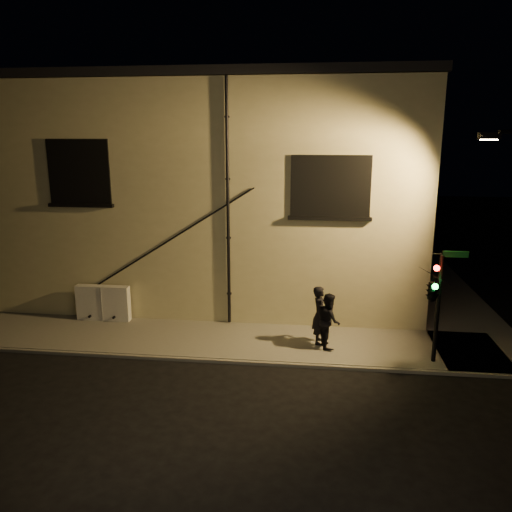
# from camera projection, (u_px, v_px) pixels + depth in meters

# --- Properties ---
(ground) EXTENTS (90.00, 90.00, 0.00)m
(ground) POSITION_uv_depth(u_px,v_px,m) (273.00, 365.00, 14.75)
(ground) COLOR black
(sidewalk) EXTENTS (21.00, 16.00, 0.12)m
(sidewalk) POSITION_uv_depth(u_px,v_px,m) (315.00, 314.00, 18.83)
(sidewalk) COLOR slate
(sidewalk) RESTS_ON ground
(building) EXTENTS (16.20, 12.23, 8.80)m
(building) POSITION_uv_depth(u_px,v_px,m) (225.00, 185.00, 22.75)
(building) COLOR beige
(building) RESTS_ON ground
(utility_cabinet) EXTENTS (1.94, 0.33, 1.27)m
(utility_cabinet) POSITION_uv_depth(u_px,v_px,m) (103.00, 303.00, 17.91)
(utility_cabinet) COLOR silver
(utility_cabinet) RESTS_ON sidewalk
(pedestrian_a) EXTENTS (0.50, 0.72, 1.88)m
(pedestrian_a) POSITION_uv_depth(u_px,v_px,m) (320.00, 315.00, 15.83)
(pedestrian_a) COLOR black
(pedestrian_a) RESTS_ON sidewalk
(pedestrian_b) EXTENTS (0.80, 0.95, 1.74)m
(pedestrian_b) POSITION_uv_depth(u_px,v_px,m) (329.00, 320.00, 15.55)
(pedestrian_b) COLOR black
(pedestrian_b) RESTS_ON sidewalk
(traffic_signal) EXTENTS (1.35, 1.97, 3.34)m
(traffic_signal) POSITION_uv_depth(u_px,v_px,m) (433.00, 289.00, 14.12)
(traffic_signal) COLOR black
(traffic_signal) RESTS_ON sidewalk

